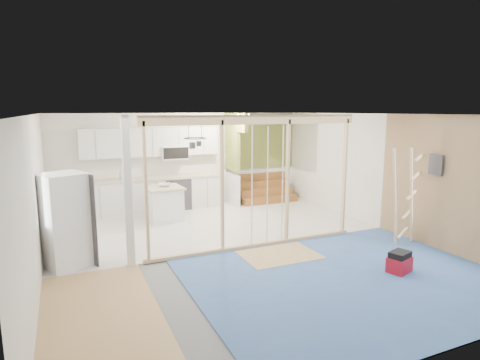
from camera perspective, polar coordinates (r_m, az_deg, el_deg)
name	(u,v)px	position (r m, az deg, el deg)	size (l,w,h in m)	color
room	(242,184)	(7.58, 0.25, -0.55)	(7.01, 8.01, 2.61)	slate
floor_overlays	(244,247)	(7.99, 0.55, -9.57)	(7.00, 8.00, 0.03)	silver
stud_frame	(228,169)	(7.42, -1.66, 1.62)	(4.66, 0.14, 2.60)	#DDB487
base_cabinets	(129,199)	(10.49, -15.51, -2.62)	(4.45, 2.24, 0.93)	silver
upper_cabinets	(154,143)	(10.87, -12.18, 5.16)	(3.60, 0.41, 0.85)	silver
green_partition	(254,170)	(11.76, 2.02, 1.42)	(2.25, 1.51, 2.60)	olive
pot_rack	(195,141)	(9.14, -6.41, 5.58)	(0.52, 0.52, 0.72)	black
sheathing_panel	(465,188)	(8.22, 29.32, -1.00)	(0.02, 4.00, 2.60)	#A17B57
electrical_panel	(436,165)	(8.50, 26.09, 1.97)	(0.04, 0.30, 0.40)	#3E3D43
ceiling_light	(243,115)	(10.76, 0.50, 9.18)	(0.32, 0.32, 0.08)	#FFEABF
fridge	(65,221)	(7.48, -23.60, -5.33)	(0.95, 0.91, 1.63)	white
island	(164,204)	(9.97, -10.69, -3.36)	(0.90, 0.90, 0.84)	white
bowl	(165,185)	(9.95, -10.60, -0.70)	(0.29, 0.29, 0.07)	beige
soap_bottle_a	(121,173)	(10.71, -16.52, 0.89)	(0.11, 0.11, 0.29)	#A9AFBC
soap_bottle_b	(209,170)	(11.32, -4.45, 1.49)	(0.09, 0.09, 0.19)	white
toolbox	(399,263)	(7.29, 21.73, -10.87)	(0.46, 0.40, 0.37)	#A10E1D
ladder	(405,197)	(8.50, 22.45, -2.21)	(1.03, 0.23, 1.96)	beige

